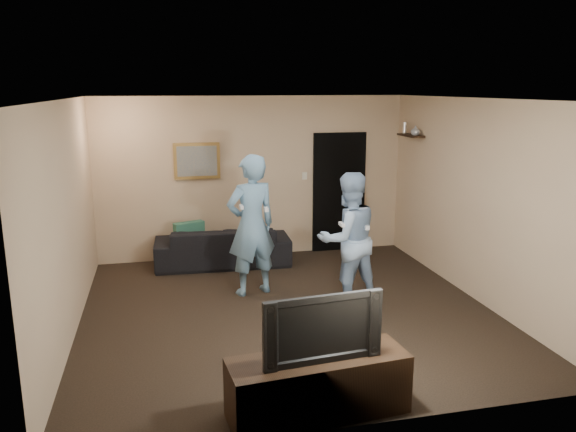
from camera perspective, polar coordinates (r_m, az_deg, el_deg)
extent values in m
plane|color=black|center=(7.11, 0.00, -9.63)|extent=(5.00, 5.00, 0.00)
cube|color=silver|center=(6.56, 0.00, 11.81)|extent=(5.00, 5.00, 0.04)
cube|color=tan|center=(9.13, -3.53, 3.93)|extent=(5.00, 0.04, 2.60)
cube|color=tan|center=(4.40, 7.36, -6.15)|extent=(5.00, 0.04, 2.60)
cube|color=tan|center=(6.63, -21.54, -0.43)|extent=(0.04, 5.00, 2.60)
cube|color=tan|center=(7.66, 18.55, 1.52)|extent=(0.04, 5.00, 2.60)
imported|color=black|center=(8.86, -6.65, -3.01)|extent=(2.12, 0.91, 0.61)
cube|color=#194D3D|center=(8.78, -9.99, -2.09)|extent=(0.49, 0.30, 0.47)
cube|color=olive|center=(8.96, -9.24, 5.55)|extent=(0.72, 0.05, 0.57)
cube|color=slate|center=(8.93, -9.23, 5.53)|extent=(0.62, 0.01, 0.47)
cube|color=black|center=(9.49, 5.20, 2.41)|extent=(0.90, 0.06, 2.00)
cube|color=silver|center=(9.28, 1.70, 4.10)|extent=(0.08, 0.02, 0.12)
cube|color=black|center=(9.09, 12.35, 8.00)|extent=(0.20, 0.60, 0.03)
imported|color=#A8A8AC|center=(8.94, 12.82, 8.47)|extent=(0.18, 0.18, 0.15)
cylinder|color=white|center=(9.29, 11.77, 8.78)|extent=(0.06, 0.06, 0.18)
cube|color=black|center=(4.98, 3.08, -16.94)|extent=(1.57, 0.63, 0.55)
imported|color=black|center=(4.73, 3.16, -10.97)|extent=(1.03, 0.23, 0.59)
imported|color=#6793B4|center=(7.44, -3.74, -0.96)|extent=(0.79, 0.63, 1.89)
cube|color=white|center=(7.14, -4.76, 0.92)|extent=(0.04, 0.14, 0.04)
cube|color=white|center=(7.20, -2.23, 0.67)|extent=(0.05, 0.09, 0.05)
imported|color=#8FACD0|center=(7.15, 6.10, -2.34)|extent=(0.93, 0.79, 1.71)
cube|color=white|center=(6.84, 5.48, -0.85)|extent=(0.04, 0.14, 0.04)
cube|color=white|center=(6.95, 7.98, -1.16)|extent=(0.05, 0.09, 0.05)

